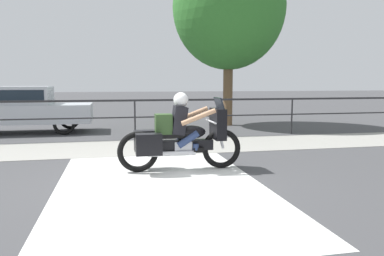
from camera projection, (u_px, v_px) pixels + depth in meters
name	position (u px, v px, depth m)	size (l,w,h in m)	color
ground_plane	(152.00, 180.00, 6.53)	(120.00, 120.00, 0.00)	#424244
sidewalk_band	(139.00, 147.00, 9.83)	(44.00, 2.40, 0.01)	#99968E
crosswalk_band	(159.00, 183.00, 6.35)	(3.37, 6.00, 0.01)	silver
fence_railing	(135.00, 108.00, 11.18)	(36.00, 0.05, 1.19)	#232326
motorcycle	(180.00, 136.00, 7.22)	(2.43, 0.76, 1.51)	black
parked_car	(20.00, 106.00, 12.48)	(4.40, 1.71, 1.56)	#B7BCC4
tree_behind_sign	(229.00, 8.00, 14.32)	(4.31, 4.31, 6.92)	brown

